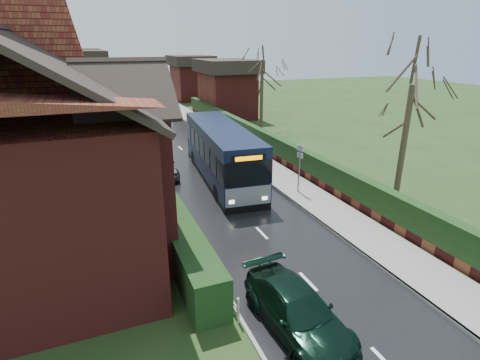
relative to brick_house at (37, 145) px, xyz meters
name	(u,v)px	position (x,y,z in m)	size (l,w,h in m)	color
ground	(282,255)	(8.73, -4.78, -4.38)	(140.00, 140.00, 0.00)	#30451D
road	(209,178)	(8.73, 5.22, -4.37)	(6.00, 100.00, 0.02)	black
pavement	(269,170)	(12.98, 5.22, -4.31)	(2.50, 100.00, 0.14)	slate
kerb_right	(253,172)	(11.78, 5.22, -4.31)	(0.12, 100.00, 0.14)	gray
kerb_left	(162,184)	(5.68, 5.22, -4.33)	(0.12, 100.00, 0.10)	gray
front_hedge	(163,206)	(4.83, 0.22, -3.58)	(1.20, 16.00, 1.60)	black
picket_fence	(179,210)	(5.58, 0.22, -3.93)	(0.10, 16.00, 0.90)	gray
right_wall_hedge	(289,154)	(14.53, 5.22, -3.36)	(0.60, 50.00, 1.80)	maroon
brick_house	(37,145)	(0.00, 0.00, 0.00)	(9.30, 14.60, 10.30)	maroon
bus	(222,153)	(9.53, 5.02, -2.70)	(3.51, 11.30, 3.38)	black
car_silver	(160,165)	(5.93, 7.00, -3.63)	(1.75, 4.36, 1.48)	#A6A7AB
car_green	(297,311)	(7.13, -8.68, -3.72)	(1.84, 4.53, 1.32)	black
car_distant	(152,107)	(9.58, 31.84, -3.75)	(1.32, 3.78, 1.25)	#101F32
bus_stop_sign	(300,162)	(12.73, 0.85, -2.44)	(0.18, 0.44, 2.93)	slate
tree_right_near	(414,75)	(16.79, -2.47, 2.39)	(4.19, 4.19, 9.05)	#3E3225
tree_right_far	(262,65)	(17.73, 16.69, 1.95)	(4.38, 4.38, 8.47)	#382B21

